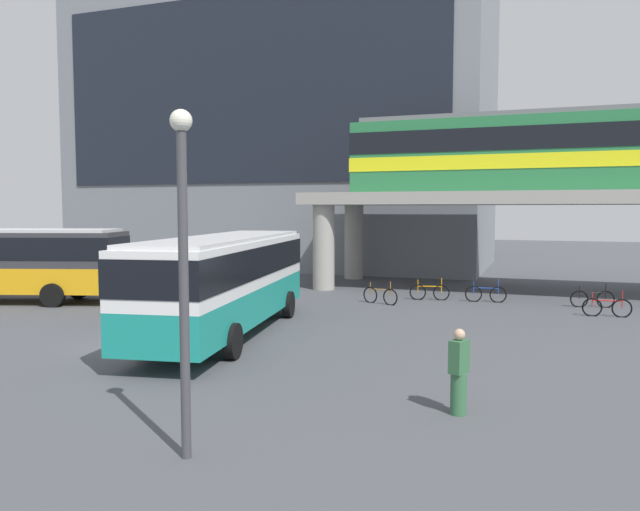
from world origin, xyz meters
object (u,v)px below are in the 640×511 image
at_px(station_building, 285,120).
at_px(bicycle_black, 592,299).
at_px(train, 581,150).
at_px(bus_main, 226,274).
at_px(bicycle_red, 607,307).
at_px(bicycle_blue, 486,294).
at_px(bicycle_brown, 380,296).
at_px(bicycle_orange, 430,292).
at_px(pedestrian_walking_across, 459,374).

xyz_separation_m(station_building, bicycle_black, (20.36, -15.18, -10.36)).
distance_m(train, bus_main, 18.94).
bearing_deg(bicycle_black, bus_main, -138.70).
height_order(bus_main, bicycle_red, bus_main).
xyz_separation_m(bicycle_blue, bicycle_brown, (-4.25, -2.09, 0.00)).
bearing_deg(bicycle_black, bicycle_orange, -177.97).
distance_m(train, bicycle_red, 9.24).
relative_size(bicycle_red, bicycle_black, 1.01).
distance_m(station_building, bicycle_orange, 23.04).
bearing_deg(bicycle_red, bus_main, -146.40).
distance_m(bicycle_orange, bicycle_red, 7.38).
bearing_deg(bicycle_blue, pedestrian_walking_across, -87.07).
bearing_deg(bicycle_black, bicycle_blue, -179.96).
xyz_separation_m(station_building, bicycle_orange, (13.62, -15.42, -10.36)).
distance_m(station_building, bicycle_brown, 23.35).
bearing_deg(bicycle_orange, bicycle_black, 2.03).
bearing_deg(bicycle_red, station_building, 139.91).
bearing_deg(pedestrian_walking_across, bicycle_blue, 92.93).
xyz_separation_m(bus_main, bicycle_red, (11.98, 7.96, -1.63)).
bearing_deg(bicycle_orange, station_building, 131.44).
bearing_deg(bus_main, bicycle_red, 33.60).
relative_size(train, pedestrian_walking_across, 12.83).
height_order(bicycle_orange, bicycle_black, same).
bearing_deg(bicycle_red, bicycle_blue, 154.24).
xyz_separation_m(station_building, bicycle_blue, (16.05, -15.19, -10.36)).
xyz_separation_m(train, bicycle_brown, (-8.16, -6.33, -6.52)).
xyz_separation_m(bicycle_red, bicycle_black, (-0.36, 2.25, 0.00)).
relative_size(bicycle_black, bicycle_brown, 1.04).
distance_m(bicycle_orange, pedestrian_walking_across, 15.64).
bearing_deg(bicycle_brown, bus_main, -110.68).
distance_m(bus_main, bicycle_brown, 8.83).
distance_m(bicycle_orange, bicycle_black, 6.75).
distance_m(bicycle_black, bicycle_brown, 8.81).
bearing_deg(bus_main, bicycle_orange, 63.93).
xyz_separation_m(bicycle_brown, pedestrian_walking_across, (5.05, -13.44, 0.46)).
distance_m(station_building, bicycle_blue, 24.41).
bearing_deg(train, bicycle_orange, -144.80).
bearing_deg(train, bicycle_black, -84.66).
bearing_deg(train, bicycle_blue, -132.67).
bearing_deg(bicycle_red, pedestrian_walking_across, -106.24).
distance_m(bicycle_red, pedestrian_walking_across, 13.84).
bearing_deg(bicycle_orange, train, 35.20).
height_order(train, bus_main, train).
height_order(station_building, bicycle_red, station_building).
relative_size(bicycle_orange, pedestrian_walking_across, 1.02).
distance_m(station_building, train, 23.09).
xyz_separation_m(train, bicycle_black, (0.40, -4.24, -6.52)).
relative_size(station_building, bicycle_blue, 16.62).
bearing_deg(bus_main, station_building, 108.98).
xyz_separation_m(bus_main, bicycle_orange, (4.88, 9.97, -1.63)).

